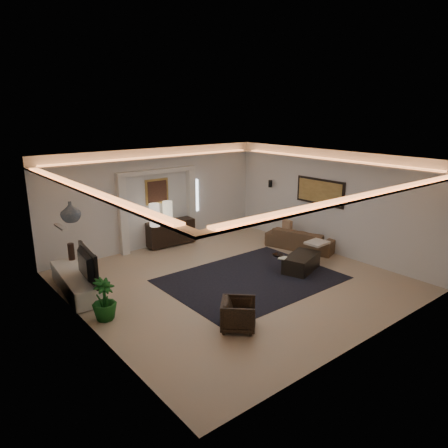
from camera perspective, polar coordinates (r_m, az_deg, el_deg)
floor at (r=10.01m, az=1.27°, el=-7.82°), size 7.00×7.00×0.00m
ceiling at (r=9.26m, az=1.38°, el=8.89°), size 7.00×7.00×0.00m
wall_back at (r=12.34m, az=-9.23°, el=3.55°), size 7.00×0.00×7.00m
wall_front at (r=7.35m, az=19.29°, el=-5.43°), size 7.00×0.00×7.00m
wall_left at (r=7.85m, az=-18.66°, el=-4.05°), size 0.00×7.00×7.00m
wall_right at (r=12.03m, az=14.20°, el=2.96°), size 0.00×7.00×7.00m
cove_soffit at (r=9.29m, az=1.37°, el=7.18°), size 7.00×7.00×0.04m
daylight_slit at (r=13.05m, az=-4.02°, el=3.91°), size 0.25×0.03×1.00m
area_rug at (r=10.12m, az=3.76°, el=-7.56°), size 4.00×3.00×0.01m
pilaster_left at (r=11.82m, az=-13.74°, el=1.03°), size 0.22×0.20×2.20m
pilaster_right at (r=12.92m, az=-4.52°, el=2.65°), size 0.22×0.20×2.20m
alcove_header at (r=12.12m, az=-9.16°, el=7.18°), size 2.52×0.20×0.12m
painting_frame at (r=12.27m, az=-9.20°, el=4.44°), size 0.74×0.04×0.74m
painting_canvas at (r=12.25m, az=-9.14°, el=4.42°), size 0.62×0.02×0.62m
art_panel_frame at (r=12.13m, az=13.06°, el=4.35°), size 0.04×1.64×0.74m
art_panel_gold at (r=12.12m, az=12.99°, el=4.34°), size 0.02×1.50×0.62m
wall_sconce at (r=13.31m, az=6.38°, el=5.53°), size 0.12×0.12×0.22m
wall_niche at (r=9.08m, az=-21.55°, el=-0.37°), size 0.10×0.55×0.04m
console at (r=12.53m, az=-7.34°, el=-1.16°), size 1.47×0.54×0.72m
lamp_left at (r=11.84m, az=-9.53°, el=1.24°), size 0.35×0.35×0.65m
lamp_right at (r=12.20m, az=-7.75°, el=1.73°), size 0.30×0.30×0.63m
media_ledge at (r=9.94m, az=-19.79°, el=-7.56°), size 0.76×2.27×0.42m
tv at (r=9.23m, az=-18.91°, el=-5.33°), size 1.28×0.31×0.73m
figurine at (r=10.71m, az=-20.26°, el=-3.58°), size 0.20×0.20×0.41m
ginger_jar at (r=9.27m, az=-20.34°, el=1.58°), size 0.49×0.49×0.43m
plant at (r=8.46m, az=-16.15°, el=-9.94°), size 0.63×0.63×0.83m
sofa at (r=12.38m, az=10.55°, el=-2.02°), size 2.14×1.34×0.58m
throw_blanket at (r=11.27m, az=12.66°, el=-2.53°), size 0.60×0.51×0.06m
throw_pillow at (r=12.72m, az=8.68°, el=-0.24°), size 0.17×0.38×0.37m
coffee_table at (r=10.75m, az=10.56°, el=-5.24°), size 1.24×0.93×0.41m
bowl at (r=10.47m, az=7.39°, el=-4.30°), size 0.28×0.28×0.06m
magazine at (r=10.37m, az=8.04°, el=-4.62°), size 0.28×0.25×0.03m
armchair at (r=7.87m, az=2.01°, el=-12.32°), size 0.89×0.89×0.58m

